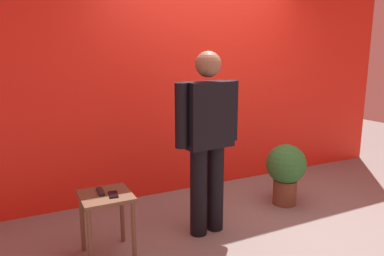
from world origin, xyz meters
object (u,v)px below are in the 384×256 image
(cell_phone, at_px, (113,194))
(potted_plant, at_px, (286,169))
(standing_person, at_px, (208,135))
(tv_remote, at_px, (101,191))
(side_table, at_px, (106,207))

(cell_phone, height_order, potted_plant, potted_plant)
(standing_person, bearing_deg, potted_plant, 9.18)
(cell_phone, height_order, tv_remote, tv_remote)
(standing_person, distance_m, tv_remote, 1.05)
(standing_person, xyz_separation_m, potted_plant, (1.10, 0.18, -0.54))
(standing_person, distance_m, cell_phone, 0.98)
(tv_remote, bearing_deg, cell_phone, -47.51)
(standing_person, bearing_deg, cell_phone, -176.61)
(cell_phone, bearing_deg, tv_remote, 137.66)
(cell_phone, distance_m, tv_remote, 0.13)
(standing_person, bearing_deg, side_table, -179.58)
(tv_remote, bearing_deg, side_table, -58.10)
(side_table, bearing_deg, tv_remote, 118.82)
(standing_person, height_order, cell_phone, standing_person)
(standing_person, distance_m, potted_plant, 1.23)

